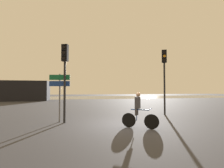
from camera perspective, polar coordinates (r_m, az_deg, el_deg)
The scene contains 7 objects.
ground_plane at distance 8.99m, azimuth 3.87°, elevation -13.03°, with size 120.00×120.00×0.00m, color #333338.
water_strip at distance 40.81m, azimuth -9.00°, elevation -4.36°, with size 80.00×16.00×0.01m, color slate.
distant_building at distance 31.81m, azimuth -27.67°, elevation -1.99°, with size 8.56×4.00×3.18m, color black.
traffic_light_near_right at distance 12.88m, azimuth 16.71°, elevation 4.52°, with size 0.39×0.41×4.56m.
traffic_light_near_left at distance 9.62m, azimuth -15.16°, elevation 5.10°, with size 0.39×0.41×4.15m.
direction_sign_post at distance 9.85m, azimuth -16.72°, elevation -1.49°, with size 1.09×0.22×2.60m.
cyclist at distance 8.11m, azimuth 8.62°, elevation -8.37°, with size 1.42×1.02×1.62m.
Camera 1 is at (-2.48, -8.47, 1.73)m, focal length 28.00 mm.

